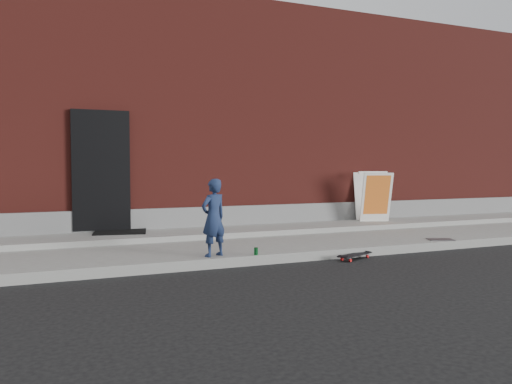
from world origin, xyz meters
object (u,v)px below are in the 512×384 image
child (214,218)px  skateboard (355,255)px  soda_can (256,251)px  pizza_sign (373,196)px

child → skateboard: child is taller
child → soda_can: size_ratio=10.31×
pizza_sign → soda_can: bearing=-147.3°
child → skateboard: 2.37m
pizza_sign → soda_can: (-3.87, -2.48, -0.60)m
pizza_sign → child: bearing=-152.5°
skateboard → soda_can: 1.65m
skateboard → soda_can: size_ratio=6.49×
pizza_sign → soda_can: size_ratio=10.01×
child → soda_can: child is taller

